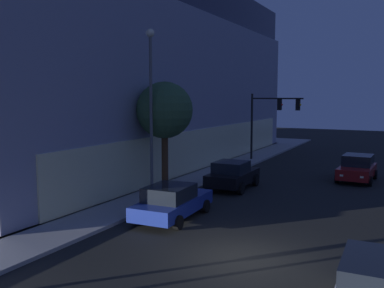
# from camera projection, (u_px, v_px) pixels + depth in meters

# --- Properties ---
(ground_plane) EXTENTS (120.00, 120.00, 0.00)m
(ground_plane) POSITION_uv_depth(u_px,v_px,m) (242.00, 259.00, 14.21)
(ground_plane) COLOR black
(modern_building) EXTENTS (37.11, 28.80, 14.51)m
(modern_building) POSITION_uv_depth(u_px,v_px,m) (65.00, 77.00, 37.93)
(modern_building) COLOR #4C4C51
(modern_building) RESTS_ON ground
(traffic_light_far_corner) EXTENTS (0.34, 4.35, 5.50)m
(traffic_light_far_corner) POSITION_uv_depth(u_px,v_px,m) (272.00, 113.00, 34.95)
(traffic_light_far_corner) COLOR black
(traffic_light_far_corner) RESTS_ON sidewalk_corner
(street_lamp_sidewalk) EXTENTS (0.44, 0.44, 8.74)m
(street_lamp_sidewalk) POSITION_uv_depth(u_px,v_px,m) (151.00, 94.00, 22.15)
(street_lamp_sidewalk) COLOR #616161
(street_lamp_sidewalk) RESTS_ON sidewalk_corner
(sidewalk_tree) EXTENTS (3.18, 3.18, 6.11)m
(sidewalk_tree) POSITION_uv_depth(u_px,v_px,m) (165.00, 111.00, 23.76)
(sidewalk_tree) COLOR #52351E
(sidewalk_tree) RESTS_ON sidewalk_corner
(car_blue) EXTENTS (4.74, 2.32, 1.54)m
(car_blue) POSITION_uv_depth(u_px,v_px,m) (172.00, 201.00, 18.91)
(car_blue) COLOR navy
(car_blue) RESTS_ON ground
(car_black) EXTENTS (4.23, 2.26, 1.65)m
(car_black) POSITION_uv_depth(u_px,v_px,m) (232.00, 175.00, 25.05)
(car_black) COLOR black
(car_black) RESTS_ON ground
(car_red) EXTENTS (4.19, 2.29, 1.67)m
(car_red) POSITION_uv_depth(u_px,v_px,m) (357.00, 168.00, 27.41)
(car_red) COLOR maroon
(car_red) RESTS_ON ground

